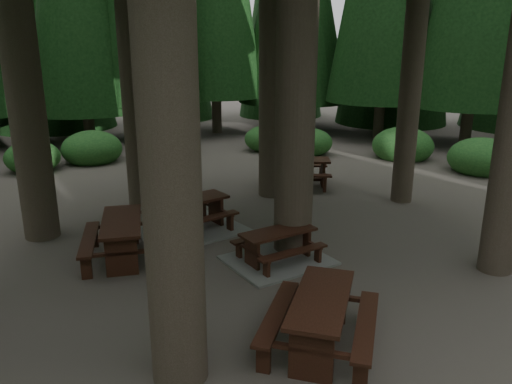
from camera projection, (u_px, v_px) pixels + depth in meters
name	position (u px, v px, depth m)	size (l,w,h in m)	color
ground	(264.00, 259.00, 10.70)	(80.00, 80.00, 0.00)	#4C433E
picnic_table_a	(278.00, 252.00, 10.51)	(2.23, 1.92, 0.70)	gray
picnic_table_b	(122.00, 233.00, 10.54)	(2.06, 2.35, 0.88)	black
picnic_table_c	(190.00, 220.00, 12.22)	(2.79, 2.46, 0.83)	gray
picnic_table_d	(298.00, 168.00, 16.09)	(2.56, 2.39, 0.88)	black
picnic_table_e	(321.00, 314.00, 7.41)	(2.53, 2.56, 0.86)	black
shrub_ring	(277.00, 225.00, 11.52)	(23.86, 24.64, 1.49)	#1C531F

